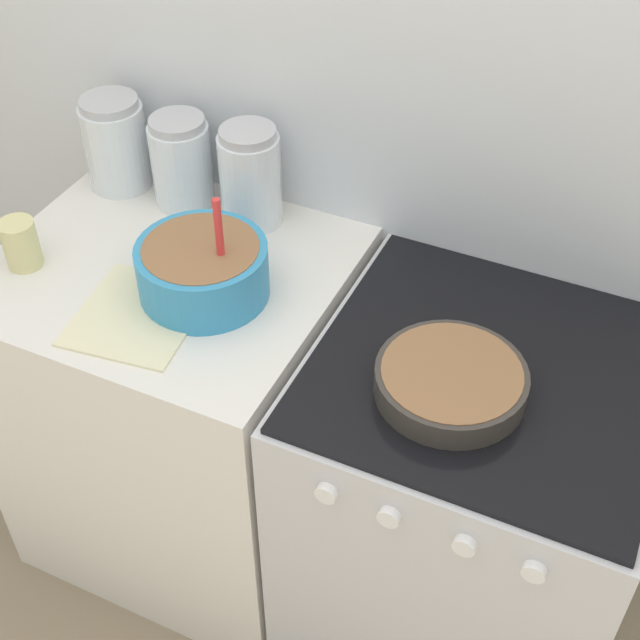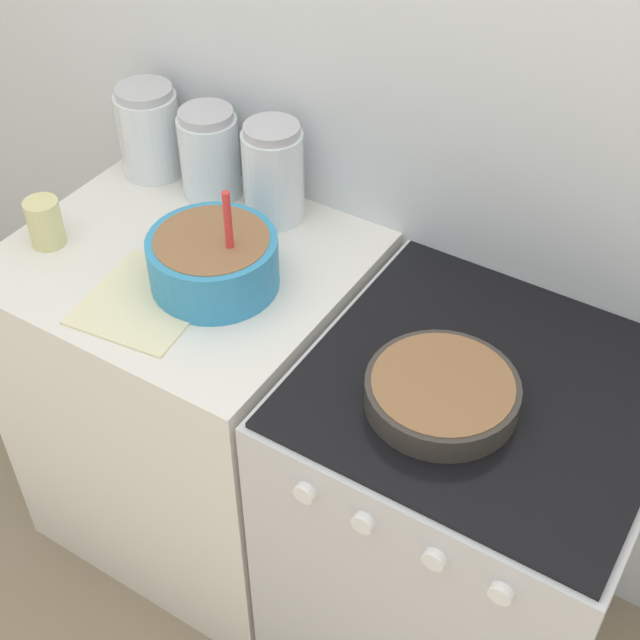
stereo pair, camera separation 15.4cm
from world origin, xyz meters
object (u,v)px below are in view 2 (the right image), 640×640
Objects in this scene: storage_jar_right at (274,179)px; stove at (461,526)px; baking_pan at (442,392)px; storage_jar_left at (150,137)px; mixing_bowl at (213,259)px; tin_can at (45,223)px; storage_jar_middle at (210,159)px.

stove is at bearing -20.35° from storage_jar_right.
baking_pan is 1.20× the size of storage_jar_right.
baking_pan is 1.26× the size of storage_jar_left.
mixing_bowl is at bearing -83.03° from storage_jar_right.
tin_can is at bearing -168.59° from mixing_bowl.
stove is at bearing -13.37° from storage_jar_left.
stove is 3.23× the size of baking_pan.
mixing_bowl reaches higher than storage_jar_middle.
storage_jar_left reaches higher than storage_jar_middle.
baking_pan is at bearing -29.12° from storage_jar_right.
mixing_bowl reaches higher than storage_jar_left.
storage_jar_right is (0.18, -0.00, 0.01)m from storage_jar_middle.
tin_can is (-0.01, -0.35, -0.04)m from storage_jar_left.
mixing_bowl reaches higher than stove.
tin_can is at bearing -173.47° from stove.
stove is 4.06× the size of storage_jar_left.
tin_can is at bearing -178.48° from baking_pan.
storage_jar_right is 0.50m from tin_can.
storage_jar_left is at bearing -180.00° from storage_jar_middle.
stove is 1.00m from storage_jar_middle.
storage_jar_middle is (-0.80, 0.23, 0.54)m from stove.
mixing_bowl is 1.16× the size of storage_jar_right.
mixing_bowl is at bearing 174.27° from baking_pan.
baking_pan is (-0.05, -0.09, 0.48)m from stove.
stove is 1.12m from tin_can.
mixing_bowl is at bearing -176.76° from stove.
storage_jar_right is at bearing 159.65° from stove.
baking_pan is 0.94m from tin_can.
storage_jar_right reaches higher than stove.
storage_jar_left reaches higher than stove.
stove is at bearing 59.88° from baking_pan.
tin_can is (-0.94, -0.02, 0.02)m from baking_pan.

